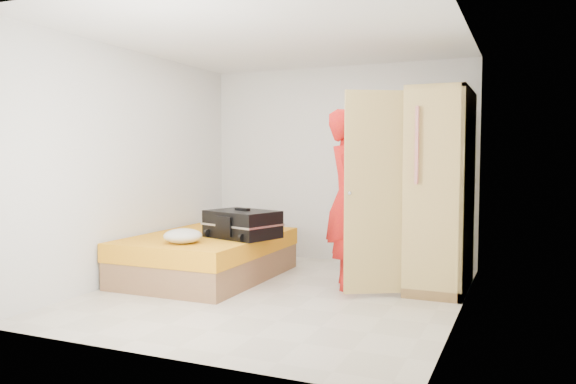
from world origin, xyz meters
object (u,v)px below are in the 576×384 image
at_px(bed, 208,256).
at_px(round_cushion, 183,236).
at_px(person, 348,199).
at_px(suitcase, 242,224).
at_px(wardrobe, 436,195).

relative_size(bed, round_cushion, 5.01).
relative_size(person, round_cushion, 4.72).
height_order(suitcase, round_cushion, suitcase).
distance_m(person, suitcase, 1.22).
bearing_deg(bed, round_cushion, -81.92).
bearing_deg(round_cushion, suitcase, 58.87).
xyz_separation_m(suitcase, round_cushion, (-0.37, -0.62, -0.07)).
distance_m(bed, suitcase, 0.61).
bearing_deg(suitcase, bed, -163.83).
bearing_deg(suitcase, round_cushion, -102.91).
xyz_separation_m(bed, wardrobe, (2.51, 0.48, 0.75)).
bearing_deg(suitcase, wardrobe, 32.01).
distance_m(suitcase, round_cushion, 0.73).
relative_size(bed, person, 1.06).
bearing_deg(wardrobe, round_cushion, -155.13).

